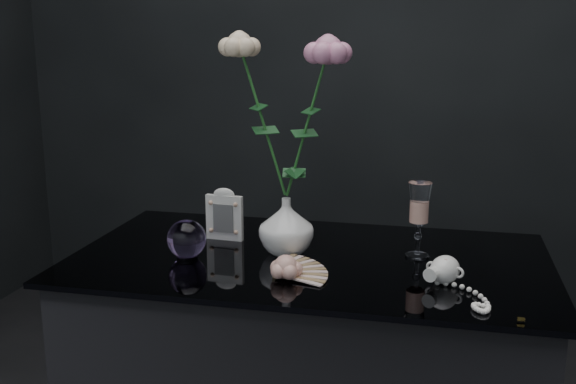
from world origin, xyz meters
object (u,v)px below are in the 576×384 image
(paperweight, at_px, (187,239))
(vase, at_px, (286,226))
(wine_glass, at_px, (419,220))
(pearl_jar, at_px, (445,268))
(loose_rose, at_px, (286,267))
(picture_frame, at_px, (224,214))

(paperweight, bearing_deg, vase, 20.30)
(wine_glass, bearing_deg, pearl_jar, -68.43)
(loose_rose, relative_size, pearl_jar, 0.72)
(vase, distance_m, loose_rose, 0.17)
(paperweight, distance_m, loose_rose, 0.26)
(picture_frame, bearing_deg, loose_rose, -44.34)
(pearl_jar, bearing_deg, vase, -173.63)
(loose_rose, distance_m, pearl_jar, 0.32)
(wine_glass, height_order, paperweight, wine_glass)
(wine_glass, distance_m, loose_rose, 0.33)
(picture_frame, relative_size, paperweight, 1.47)
(wine_glass, bearing_deg, loose_rose, -141.61)
(paperweight, relative_size, loose_rose, 0.58)
(vase, height_order, pearl_jar, vase)
(picture_frame, distance_m, loose_rose, 0.31)
(vase, xyz_separation_m, loose_rose, (0.04, -0.16, -0.04))
(loose_rose, bearing_deg, picture_frame, 114.22)
(paperweight, bearing_deg, loose_rose, -18.48)
(wine_glass, relative_size, loose_rose, 1.14)
(vase, bearing_deg, pearl_jar, -17.06)
(loose_rose, height_order, pearl_jar, pearl_jar)
(wine_glass, bearing_deg, picture_frame, 176.53)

